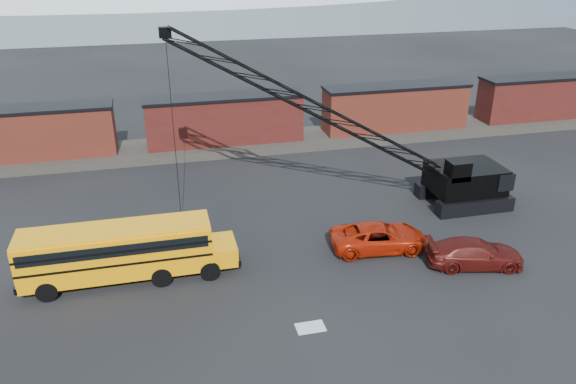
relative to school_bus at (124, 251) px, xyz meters
The scene contains 11 objects.
ground 8.72m from the school_bus, 16.90° to the right, with size 160.00×160.00×0.00m, color black.
gravel_berm 21.21m from the school_bus, 67.30° to the left, with size 120.00×5.00×0.70m, color #403C35.
boxcar_west_near 21.06m from the school_bus, 111.87° to the left, with size 13.70×3.10×4.17m.
boxcar_mid 21.18m from the school_bus, 67.30° to the left, with size 13.70×3.10×4.17m.
boxcar_east_near 31.08m from the school_bus, 38.93° to the left, with size 13.70×3.10×4.17m.
boxcar_east_far 44.67m from the school_bus, 25.92° to the left, with size 13.70×3.10×4.17m.
snow_patch 10.97m from the school_bus, 36.80° to the right, with size 1.40×0.90×0.02m, color silver.
school_bus is the anchor object (origin of this frame).
red_pickup 14.73m from the school_bus, ahead, with size 2.68×5.82×1.62m, color #B41F08.
maroon_suv 19.60m from the school_bus, ahead, with size 2.22×5.46×1.58m, color #4F110E.
crawler_crane 15.12m from the school_bus, 21.23° to the left, with size 22.83×4.20×12.79m.
Camera 1 is at (-5.72, -25.08, 17.15)m, focal length 35.00 mm.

